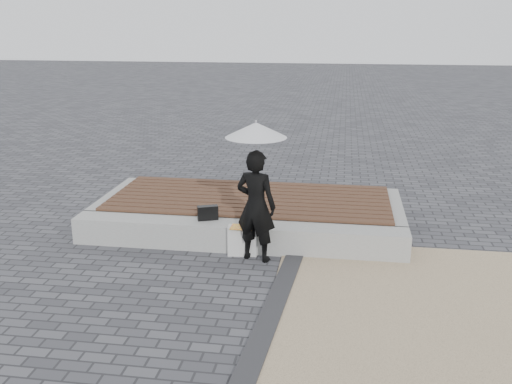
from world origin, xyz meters
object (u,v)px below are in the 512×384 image
seating_ledge (237,236)px  woman (256,206)px  handbag (208,213)px  parasol (256,130)px  canvas_tote (242,240)px

seating_ledge → woman: bearing=-46.2°
woman → handbag: 0.95m
woman → handbag: bearing=-13.0°
parasol → handbag: parasol is taller
woman → parasol: (-0.00, 0.00, 1.07)m
woman → canvas_tote: size_ratio=3.64×
seating_ledge → canvas_tote: size_ratio=11.41×
parasol → canvas_tote: size_ratio=2.44×
parasol → canvas_tote: (-0.22, 0.13, -1.65)m
seating_ledge → canvas_tote: canvas_tote is taller
seating_ledge → parasol: (0.34, -0.35, 1.67)m
handbag → canvas_tote: bearing=-49.7°
seating_ledge → woman: woman is taller
seating_ledge → canvas_tote: bearing=-61.7°
woman → canvas_tote: (-0.22, 0.13, -0.58)m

